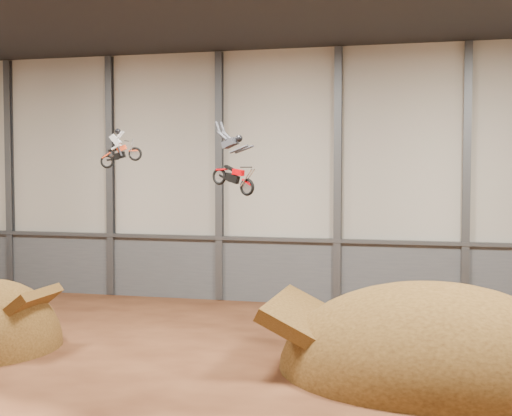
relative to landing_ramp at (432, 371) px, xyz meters
The scene contains 12 objects.
floor 9.01m from the landing_ramp, 159.30° to the right, with size 40.00×40.00×0.00m, color #452212.
back_wall 16.11m from the landing_ramp, 125.49° to the left, with size 40.00×0.10×14.00m, color #BDB5A7.
lower_band_back 14.54m from the landing_ramp, 125.72° to the left, with size 39.80×0.18×3.50m, color #525459.
steel_rail 14.74m from the landing_ramp, 126.07° to the left, with size 39.80×0.35×0.20m, color #47494F.
steel_column_0 28.52m from the landing_ramp, 155.16° to the left, with size 0.40×0.36×13.90m, color #47494F.
steel_column_1 22.88m from the landing_ramp, 147.77° to the left, with size 0.40×0.36×13.90m, color #47494F.
steel_column_2 17.95m from the landing_ramp, 135.35° to the left, with size 0.40×0.36×13.90m, color #47494F.
steel_column_3 14.49m from the landing_ramp, 113.66° to the left, with size 0.40×0.36×13.90m, color #47494F.
steel_column_4 13.65m from the landing_ramp, 82.27° to the left, with size 0.40×0.36×13.90m, color #47494F.
landing_ramp is the anchor object (origin of this frame).
fmx_rider_a 15.66m from the landing_ramp, behind, with size 1.85×0.71×1.68m, color #EF461E, non-canonical shape.
fmx_rider_b 11.33m from the landing_ramp, behind, with size 2.94×0.84×2.52m, color #C60005, non-canonical shape.
Camera 1 is at (8.48, -23.48, 7.47)m, focal length 50.00 mm.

